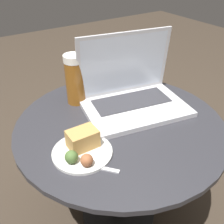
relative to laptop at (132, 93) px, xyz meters
name	(u,v)px	position (x,y,z in m)	size (l,w,h in m)	color
ground_plane	(118,212)	(-0.10, -0.07, -0.56)	(6.00, 6.00, 0.00)	#382D23
table	(120,147)	(-0.10, -0.07, -0.17)	(0.74, 0.74, 0.51)	black
laptop	(132,93)	(0.00, 0.00, 0.00)	(0.42, 0.32, 0.27)	silver
beer_glass	(75,79)	(-0.16, 0.14, 0.04)	(0.08, 0.08, 0.19)	brown
snack_plate	(82,147)	(-0.29, -0.14, -0.03)	(0.18, 0.18, 0.07)	silver
fork	(82,164)	(-0.31, -0.18, -0.05)	(0.14, 0.16, 0.00)	silver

